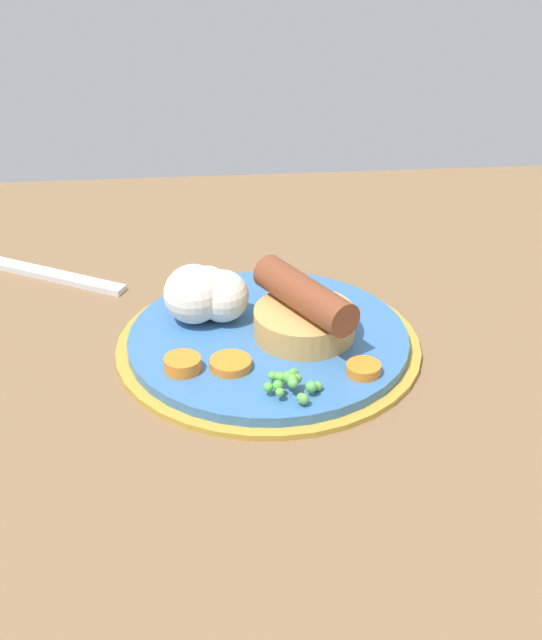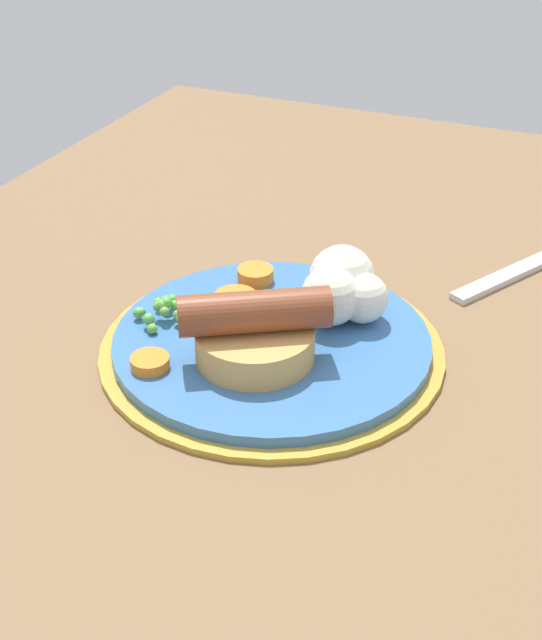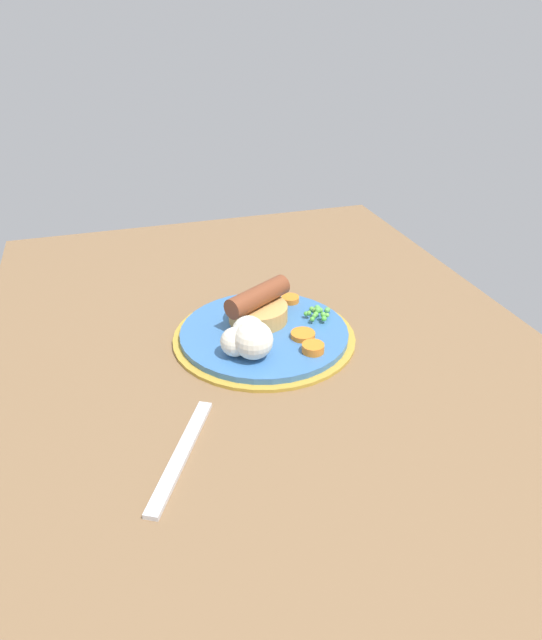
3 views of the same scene
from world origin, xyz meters
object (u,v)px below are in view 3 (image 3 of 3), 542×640
at_px(dinner_plate, 267,334).
at_px(sausage_pudding, 256,307).
at_px(carrot_slice_0, 290,299).
at_px(carrot_slice_3, 303,335).
at_px(cauliflower_floret, 248,338).
at_px(fork, 181,454).
at_px(pea_pile, 318,312).
at_px(carrot_slice_1, 313,348).

xyz_separation_m(dinner_plate, sausage_pudding, (0.03, 0.01, 0.03)).
xyz_separation_m(dinner_plate, carrot_slice_0, (0.07, -0.06, 0.01)).
bearing_deg(carrot_slice_3, sausage_pudding, 37.65).
bearing_deg(cauliflower_floret, sausage_pudding, -22.06).
xyz_separation_m(sausage_pudding, fork, (-0.24, 0.15, -0.03)).
distance_m(dinner_plate, carrot_slice_0, 0.10).
bearing_deg(sausage_pudding, fork, -153.51).
height_order(carrot_slice_3, fork, carrot_slice_3).
bearing_deg(carrot_slice_0, cauliflower_floret, 140.80).
height_order(cauliflower_floret, carrot_slice_3, cauliflower_floret).
distance_m(sausage_pudding, carrot_slice_0, 0.08).
bearing_deg(pea_pile, cauliflower_floret, 116.87).
height_order(sausage_pudding, carrot_slice_3, sausage_pudding).
bearing_deg(dinner_plate, carrot_slice_1, -150.19).
bearing_deg(cauliflower_floret, carrot_slice_0, -39.20).
bearing_deg(fork, carrot_slice_0, -9.40).
xyz_separation_m(sausage_pudding, carrot_slice_1, (-0.11, -0.05, -0.02)).
bearing_deg(pea_pile, sausage_pudding, 77.84).
bearing_deg(fork, pea_pile, -19.30).
bearing_deg(sausage_pudding, carrot_slice_3, -83.58).
bearing_deg(carrot_slice_3, fork, 130.63).
relative_size(carrot_slice_0, carrot_slice_1, 0.93).
distance_m(sausage_pudding, cauliflower_floret, 0.09).
height_order(pea_pile, cauliflower_floret, cauliflower_floret).
distance_m(pea_pile, fork, 0.33).
distance_m(dinner_plate, carrot_slice_3, 0.06).
height_order(sausage_pudding, carrot_slice_0, sausage_pudding).
xyz_separation_m(carrot_slice_0, carrot_slice_1, (-0.15, 0.02, 0.00)).
bearing_deg(carrot_slice_0, dinner_plate, 140.73).
bearing_deg(pea_pile, fork, 132.13).
bearing_deg(carrot_slice_0, carrot_slice_1, 173.43).
bearing_deg(cauliflower_floret, fork, 143.04).
relative_size(dinner_plate, cauliflower_floret, 3.53).
relative_size(carrot_slice_0, carrot_slice_3, 0.82).
xyz_separation_m(pea_pile, carrot_slice_1, (-0.09, 0.04, -0.00)).
relative_size(cauliflower_floret, carrot_slice_0, 2.63).
distance_m(sausage_pudding, fork, 0.29).
bearing_deg(carrot_slice_1, carrot_slice_0, -6.57).
bearing_deg(carrot_slice_1, sausage_pudding, 25.91).
height_order(carrot_slice_0, carrot_slice_1, carrot_slice_1).
height_order(pea_pile, carrot_slice_1, pea_pile).
height_order(pea_pile, fork, pea_pile).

